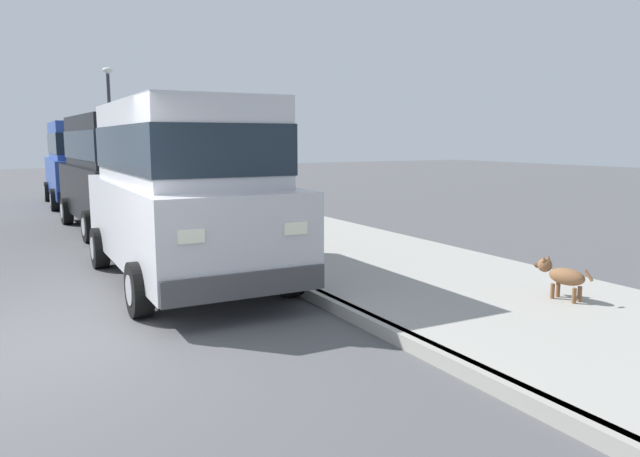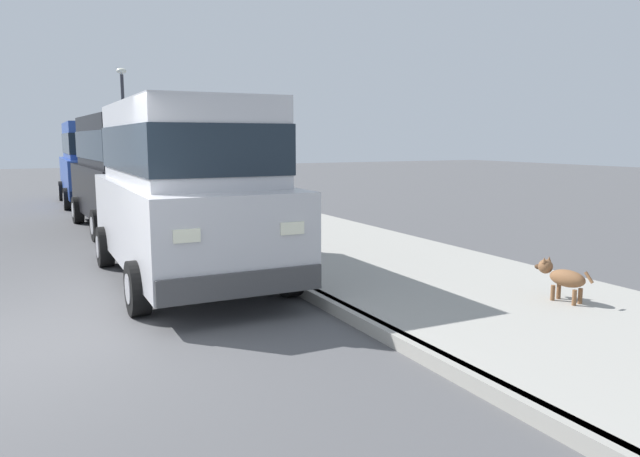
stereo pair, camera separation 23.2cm
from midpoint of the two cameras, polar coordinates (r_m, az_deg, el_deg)
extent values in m
plane|color=#4C4C4F|center=(6.31, -24.75, -10.86)|extent=(80.00, 80.00, 0.00)
cube|color=gray|center=(7.11, 2.13, -7.33)|extent=(0.16, 64.00, 0.14)
cube|color=#99968E|center=(8.10, 13.41, -5.58)|extent=(3.60, 64.00, 0.14)
cube|color=#BCBCC1|center=(8.69, -11.89, 0.79)|extent=(1.92, 4.81, 1.10)
cube|color=#BCBCC1|center=(8.61, -12.12, 8.06)|extent=(1.69, 3.81, 1.10)
cube|color=#19232D|center=(8.61, -12.10, 7.51)|extent=(1.72, 3.85, 0.61)
cube|color=#424243|center=(6.55, -6.53, -5.23)|extent=(1.86, 0.21, 0.28)
cube|color=#424243|center=(11.01, -14.93, 0.14)|extent=(1.86, 0.21, 0.28)
cylinder|color=black|center=(7.71, -2.06, -4.15)|extent=(0.22, 0.64, 0.64)
cylinder|color=#9E9EA3|center=(7.71, -2.06, -4.15)|extent=(0.24, 0.35, 0.35)
cylinder|color=black|center=(7.16, -16.10, -5.48)|extent=(0.22, 0.64, 0.64)
cylinder|color=#9E9EA3|center=(7.16, -16.10, -5.48)|extent=(0.24, 0.35, 0.35)
cylinder|color=black|center=(10.44, -8.83, -0.90)|extent=(0.22, 0.64, 0.64)
cylinder|color=#9E9EA3|center=(10.44, -8.83, -0.90)|extent=(0.24, 0.35, 0.35)
cylinder|color=black|center=(10.04, -19.21, -1.65)|extent=(0.22, 0.64, 0.64)
cylinder|color=#9E9EA3|center=(10.04, -19.21, -1.65)|extent=(0.24, 0.35, 0.35)
cube|color=#EAEACC|center=(6.63, -1.74, 0.06)|extent=(0.28, 0.08, 0.14)
cube|color=#EAEACC|center=(6.24, -11.61, -0.65)|extent=(0.28, 0.08, 0.14)
cube|color=black|center=(14.13, -17.23, 3.51)|extent=(2.09, 4.87, 1.10)
cube|color=black|center=(14.09, -17.43, 7.97)|extent=(1.82, 3.86, 1.10)
cube|color=#19232D|center=(14.09, -17.41, 7.63)|extent=(1.86, 3.91, 0.61)
cube|color=black|center=(11.90, -14.80, 0.75)|extent=(1.87, 0.27, 0.28)
cube|color=black|center=(16.47, -18.86, 2.66)|extent=(1.87, 0.27, 0.28)
cylinder|color=black|center=(12.99, -11.66, 0.87)|extent=(0.25, 0.65, 0.64)
cylinder|color=#9E9EA3|center=(12.99, -11.66, 0.87)|extent=(0.25, 0.36, 0.35)
cylinder|color=black|center=(12.57, -19.95, 0.27)|extent=(0.25, 0.65, 0.64)
cylinder|color=#9E9EA3|center=(12.57, -19.95, 0.27)|extent=(0.25, 0.36, 0.35)
cylinder|color=black|center=(15.84, -14.89, 2.11)|extent=(0.25, 0.65, 0.64)
cylinder|color=#9E9EA3|center=(15.84, -14.89, 2.11)|extent=(0.25, 0.36, 0.35)
cylinder|color=black|center=(15.49, -21.72, 1.65)|extent=(0.25, 0.65, 0.64)
cylinder|color=#9E9EA3|center=(15.49, -21.72, 1.65)|extent=(0.25, 0.36, 0.35)
cube|color=#EAEACC|center=(11.96, -12.13, 3.65)|extent=(0.28, 0.09, 0.14)
cube|color=#EAEACC|center=(11.68, -17.68, 3.33)|extent=(0.28, 0.09, 0.14)
cube|color=#28479E|center=(20.01, -20.24, 4.73)|extent=(1.98, 4.83, 1.10)
cube|color=#28479E|center=(19.98, -20.40, 7.88)|extent=(1.73, 3.83, 1.10)
cube|color=#19232D|center=(19.98, -20.39, 7.64)|extent=(1.77, 3.87, 0.61)
cube|color=#0E1837|center=(17.71, -19.41, 3.01)|extent=(1.86, 0.23, 0.28)
cube|color=#0E1837|center=(22.38, -20.79, 3.99)|extent=(1.86, 0.23, 0.28)
cylinder|color=black|center=(18.70, -16.80, 2.97)|extent=(0.23, 0.64, 0.64)
cylinder|color=#9E9EA3|center=(18.70, -16.80, 2.97)|extent=(0.25, 0.36, 0.35)
cylinder|color=black|center=(18.50, -22.61, 2.62)|extent=(0.23, 0.64, 0.64)
cylinder|color=#9E9EA3|center=(18.50, -22.61, 2.62)|extent=(0.25, 0.36, 0.35)
cylinder|color=black|center=(21.64, -18.05, 3.62)|extent=(0.23, 0.64, 0.64)
cylinder|color=#9E9EA3|center=(21.64, -18.05, 3.62)|extent=(0.25, 0.36, 0.35)
cylinder|color=black|center=(21.47, -23.09, 3.32)|extent=(0.23, 0.64, 0.64)
cylinder|color=#9E9EA3|center=(21.47, -23.09, 3.32)|extent=(0.25, 0.36, 0.35)
cube|color=#EAEACC|center=(17.72, -17.59, 4.97)|extent=(0.28, 0.08, 0.14)
cube|color=#EAEACC|center=(17.59, -21.40, 4.76)|extent=(0.28, 0.08, 0.14)
ellipsoid|color=brown|center=(7.52, 23.37, -4.40)|extent=(0.27, 0.47, 0.20)
cylinder|color=brown|center=(7.58, 22.17, -5.70)|extent=(0.05, 0.05, 0.18)
cylinder|color=brown|center=(7.68, 22.65, -5.55)|extent=(0.05, 0.05, 0.18)
cylinder|color=brown|center=(7.45, 23.95, -6.06)|extent=(0.05, 0.05, 0.18)
cylinder|color=brown|center=(7.55, 24.41, -5.90)|extent=(0.05, 0.05, 0.18)
sphere|color=brown|center=(7.65, 21.55, -3.39)|extent=(0.17, 0.17, 0.17)
ellipsoid|color=#432C1C|center=(7.70, 20.98, -3.44)|extent=(0.09, 0.12, 0.06)
cone|color=brown|center=(7.59, 21.44, -2.83)|extent=(0.06, 0.06, 0.07)
cone|color=brown|center=(7.67, 21.85, -2.73)|extent=(0.06, 0.06, 0.07)
cylinder|color=brown|center=(7.38, 25.13, -4.26)|extent=(0.05, 0.12, 0.13)
cylinder|color=#2D2D33|center=(23.31, -17.89, 8.68)|extent=(0.12, 0.12, 4.20)
ellipsoid|color=silver|center=(23.43, -18.15, 14.11)|extent=(0.36, 0.36, 0.20)
camera|label=1|loc=(0.12, -89.15, 0.13)|focal=33.52mm
camera|label=2|loc=(0.12, 90.85, -0.13)|focal=33.52mm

